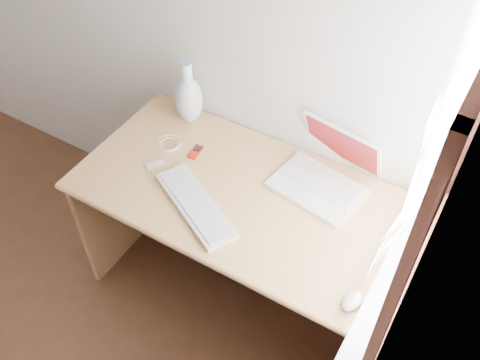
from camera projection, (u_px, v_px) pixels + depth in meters
The scene contains 9 objects.
window at pixel (438, 184), 1.56m from camera, with size 0.11×0.99×1.10m.
desk at pixel (255, 214), 2.43m from camera, with size 1.44×0.72×0.76m.
laptop at pixel (323, 173), 2.23m from camera, with size 0.40×0.35×0.25m.
external_keyboard at pixel (195, 205), 2.16m from camera, with size 0.47×0.33×0.02m.
mouse at pixel (352, 301), 1.86m from camera, with size 0.06×0.10×0.03m, color white.
ipod at pixel (196, 152), 2.39m from camera, with size 0.05×0.09×0.01m.
cable_coil at pixel (169, 143), 2.43m from camera, with size 0.12×0.12×0.01m, color white.
remote at pixel (155, 164), 2.33m from camera, with size 0.03×0.08×0.01m, color white.
vase at pixel (189, 98), 2.45m from camera, with size 0.13×0.13×0.33m.
Camera 1 is at (1.76, 0.10, 2.42)m, focal length 40.00 mm.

